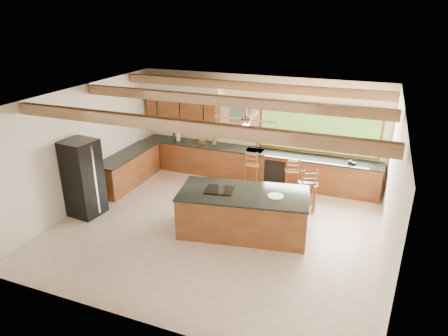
% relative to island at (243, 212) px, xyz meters
% --- Properties ---
extents(ground, '(7.20, 7.20, 0.00)m').
position_rel_island_xyz_m(ground, '(-0.65, -0.01, -0.49)').
color(ground, beige).
rests_on(ground, ground).
extents(room_shell, '(7.27, 6.54, 3.02)m').
position_rel_island_xyz_m(room_shell, '(-0.82, 0.64, 1.72)').
color(room_shell, silver).
rests_on(room_shell, ground).
extents(counter_run, '(7.12, 3.10, 1.22)m').
position_rel_island_xyz_m(counter_run, '(-1.47, 2.51, -0.03)').
color(counter_run, brown).
rests_on(counter_run, ground).
extents(island, '(3.01, 1.80, 1.01)m').
position_rel_island_xyz_m(island, '(0.00, 0.00, 0.00)').
color(island, brown).
rests_on(island, ground).
extents(refrigerator, '(0.81, 0.79, 1.89)m').
position_rel_island_xyz_m(refrigerator, '(-3.87, -0.58, 0.45)').
color(refrigerator, black).
rests_on(refrigerator, ground).
extents(bar_stool_a, '(0.40, 0.40, 1.11)m').
position_rel_island_xyz_m(bar_stool_a, '(-0.55, 2.38, 0.16)').
color(bar_stool_a, brown).
rests_on(bar_stool_a, ground).
extents(bar_stool_b, '(0.40, 0.40, 1.10)m').
position_rel_island_xyz_m(bar_stool_b, '(1.16, 1.53, 0.16)').
color(bar_stool_b, brown).
rests_on(bar_stool_b, ground).
extents(bar_stool_c, '(0.47, 0.47, 1.07)m').
position_rel_island_xyz_m(bar_stool_c, '(0.57, 2.38, 0.14)').
color(bar_stool_c, brown).
rests_on(bar_stool_c, ground).
extents(bar_stool_d, '(0.54, 0.54, 1.15)m').
position_rel_island_xyz_m(bar_stool_d, '(1.13, 1.53, 0.19)').
color(bar_stool_d, brown).
rests_on(bar_stool_d, ground).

